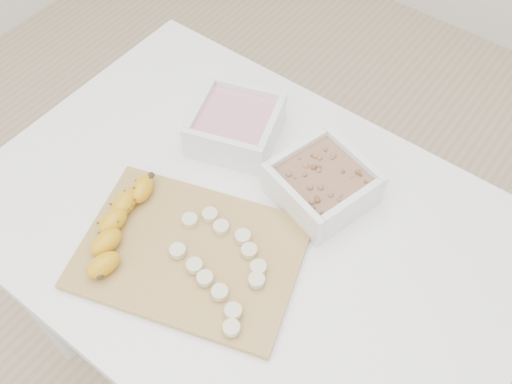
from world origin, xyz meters
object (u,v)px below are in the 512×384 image
Objects in this scene: table at (247,248)px; cutting_board at (191,253)px; bowl_granola at (322,183)px; bowl_yogurt at (236,125)px; banana at (118,227)px.

cutting_board is at bearing -106.83° from table.
bowl_granola is 0.53× the size of cutting_board.
cutting_board is (-0.11, -0.24, -0.03)m from bowl_granola.
bowl_yogurt is (-0.14, 0.15, 0.13)m from table.
banana is at bearing -160.08° from cutting_board.
table is at bearing 35.92° from banana.
bowl_yogurt is 0.55× the size of cutting_board.
cutting_board is 1.76× the size of banana.
bowl_granola reaches higher than cutting_board.
cutting_board is at bearing 10.79° from banana.
bowl_granola is at bearing 41.90° from banana.
bowl_yogurt is 1.03× the size of bowl_granola.
banana is (-0.23, -0.29, -0.01)m from bowl_granola.
cutting_board reaches higher than table.
cutting_board is at bearing -114.25° from bowl_granola.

